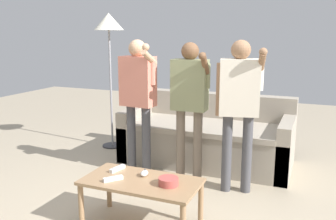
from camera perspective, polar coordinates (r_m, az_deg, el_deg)
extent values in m
plane|color=tan|center=(3.30, -2.26, -16.35)|extent=(12.00, 12.00, 0.00)
cube|color=#9E9384|center=(4.53, 5.97, -5.41)|extent=(2.00, 0.90, 0.43)
cube|color=#AA9F8F|center=(4.39, 5.76, -2.59)|extent=(1.72, 0.78, 0.06)
cube|color=#9E9384|center=(4.76, 7.32, 0.44)|extent=(2.00, 0.18, 0.37)
cube|color=#9E9384|center=(4.84, -4.65, -3.09)|extent=(0.14, 0.90, 0.62)
cube|color=#9E9384|center=(4.34, 17.90, -5.41)|extent=(0.14, 0.90, 0.62)
cube|color=#997551|center=(3.00, -4.19, -11.02)|extent=(0.94, 0.49, 0.03)
cylinder|color=#997551|center=(3.13, -13.32, -14.39)|extent=(0.04, 0.04, 0.38)
cylinder|color=#997551|center=(3.44, -9.16, -11.68)|extent=(0.04, 0.04, 0.38)
cylinder|color=#997551|center=(3.11, 5.11, -14.28)|extent=(0.04, 0.04, 0.38)
cylinder|color=#B24C47|center=(2.88, 0.07, -11.03)|extent=(0.16, 0.16, 0.06)
ellipsoid|color=white|center=(3.06, -3.69, -9.78)|extent=(0.06, 0.09, 0.05)
cylinder|color=#4C4C51|center=(3.06, -3.59, -9.23)|extent=(0.02, 0.02, 0.01)
cylinder|color=#2D2D33|center=(5.23, -8.58, -5.46)|extent=(0.28, 0.28, 0.02)
cylinder|color=gray|center=(5.05, -8.86, 3.20)|extent=(0.03, 0.03, 1.57)
cone|color=silver|center=(5.00, -9.20, 13.41)|extent=(0.39, 0.39, 0.22)
cylinder|color=#47474C|center=(4.17, -5.68, -4.46)|extent=(0.10, 0.10, 0.78)
cylinder|color=#47474C|center=(4.07, -3.39, -4.84)|extent=(0.10, 0.10, 0.78)
cube|color=#DB7F6B|center=(3.98, -4.71, 4.46)|extent=(0.39, 0.23, 0.54)
sphere|color=tan|center=(3.95, -4.80, 9.52)|extent=(0.19, 0.19, 0.19)
cylinder|color=tan|center=(4.08, -6.89, 4.27)|extent=(0.07, 0.07, 0.51)
cylinder|color=#DB7F6B|center=(3.87, -2.42, 5.81)|extent=(0.07, 0.07, 0.25)
cylinder|color=tan|center=(3.80, -2.94, 8.11)|extent=(0.09, 0.25, 0.18)
sphere|color=tan|center=(3.74, -3.48, 9.71)|extent=(0.07, 0.07, 0.07)
cylinder|color=#756656|center=(3.98, 1.96, -5.29)|extent=(0.10, 0.10, 0.77)
cylinder|color=#756656|center=(3.92, 4.61, -5.58)|extent=(0.10, 0.10, 0.77)
cube|color=gray|center=(3.81, 3.39, 3.90)|extent=(0.37, 0.20, 0.53)
sphere|color=brown|center=(3.77, 3.46, 9.11)|extent=(0.18, 0.18, 0.18)
cylinder|color=brown|center=(3.87, 0.81, 3.69)|extent=(0.07, 0.07, 0.50)
cylinder|color=gray|center=(3.74, 6.08, 5.27)|extent=(0.07, 0.07, 0.25)
cylinder|color=brown|center=(3.64, 5.73, 7.16)|extent=(0.07, 0.21, 0.23)
sphere|color=brown|center=(3.54, 5.34, 8.35)|extent=(0.07, 0.07, 0.07)
cylinder|color=#47474C|center=(3.70, 9.10, -6.63)|extent=(0.10, 0.10, 0.78)
cylinder|color=#47474C|center=(3.71, 12.15, -6.72)|extent=(0.10, 0.10, 0.78)
cube|color=beige|center=(3.55, 11.03, 3.47)|extent=(0.41, 0.28, 0.54)
sphere|color=#936B4C|center=(3.52, 11.26, 9.15)|extent=(0.19, 0.19, 0.19)
cylinder|color=#936B4C|center=(3.56, 8.02, 3.17)|extent=(0.07, 0.07, 0.51)
cylinder|color=beige|center=(3.55, 14.10, 5.00)|extent=(0.07, 0.07, 0.25)
cylinder|color=#936B4C|center=(3.46, 14.35, 7.23)|extent=(0.12, 0.24, 0.22)
sphere|color=#936B4C|center=(3.37, 14.57, 8.72)|extent=(0.08, 0.08, 0.08)
cube|color=white|center=(3.00, -8.52, -10.50)|extent=(0.13, 0.15, 0.03)
cylinder|color=silver|center=(3.00, -8.00, -10.11)|extent=(0.01, 0.01, 0.00)
cube|color=silver|center=(2.98, -9.41, -10.33)|extent=(0.02, 0.02, 0.00)
cube|color=white|center=(3.20, -7.87, -9.01)|extent=(0.07, 0.17, 0.03)
cylinder|color=silver|center=(3.22, -7.51, -8.58)|extent=(0.01, 0.01, 0.00)
cube|color=silver|center=(3.16, -8.49, -8.97)|extent=(0.02, 0.02, 0.00)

